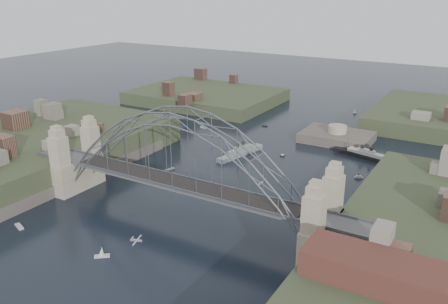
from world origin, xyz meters
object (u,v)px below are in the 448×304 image
fort_island (336,142)px  ocean_liner (366,155)px  wharf_shed (374,269)px  naval_cruiser_far (257,110)px  naval_cruiser_near (241,152)px  bridge (180,166)px

fort_island → ocean_liner: size_ratio=1.05×
wharf_shed → naval_cruiser_far: wharf_shed is taller
wharf_shed → ocean_liner: 76.24m
wharf_shed → naval_cruiser_near: 77.59m
bridge → naval_cruiser_far: (-27.86, 91.21, -11.56)m
fort_island → naval_cruiser_near: fort_island is taller
bridge → fort_island: bridge is taller
bridge → fort_island: (12.00, 70.00, -12.66)m
wharf_shed → naval_cruiser_far: size_ratio=1.36×
naval_cruiser_near → ocean_liner: naval_cruiser_near is taller
fort_island → naval_cruiser_near: 34.63m
naval_cruiser_near → ocean_liner: (33.11, 16.87, -0.08)m
bridge → fort_island: size_ratio=3.82×
bridge → naval_cruiser_near: bridge is taller
ocean_liner → wharf_shed: bearing=-75.0°
bridge → wharf_shed: 46.23m
naval_cruiser_near → wharf_shed: bearing=-46.9°
bridge → naval_cruiser_near: (-8.67, 42.24, -11.45)m
naval_cruiser_far → ocean_liner: 61.36m
bridge → naval_cruiser_far: bearing=107.0°
naval_cruiser_far → wharf_shed: bearing=-55.7°
bridge → wharf_shed: (44.00, -14.00, -2.32)m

